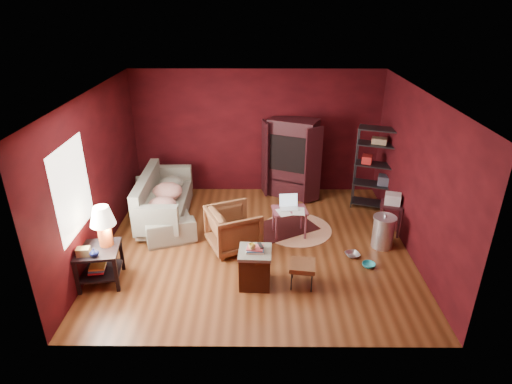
# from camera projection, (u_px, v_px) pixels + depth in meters

# --- Properties ---
(room) EXTENTS (5.54, 5.04, 2.84)m
(room) POSITION_uv_depth(u_px,v_px,m) (254.00, 176.00, 7.31)
(room) COLOR brown
(room) RESTS_ON ground
(sofa) EXTENTS (1.41, 2.42, 0.91)m
(sofa) POSITION_uv_depth(u_px,v_px,m) (163.00, 199.00, 8.65)
(sofa) COLOR slate
(sofa) RESTS_ON ground
(armchair) EXTENTS (1.05, 1.08, 0.86)m
(armchair) POSITION_uv_depth(u_px,v_px,m) (234.00, 227.00, 7.68)
(armchair) COLOR black
(armchair) RESTS_ON ground
(pet_bowl_steel) EXTENTS (0.26, 0.13, 0.25)m
(pet_bowl_steel) POSITION_uv_depth(u_px,v_px,m) (353.00, 250.00, 7.54)
(pet_bowl_steel) COLOR silver
(pet_bowl_steel) RESTS_ON ground
(pet_bowl_turquoise) EXTENTS (0.23, 0.13, 0.22)m
(pet_bowl_turquoise) POSITION_uv_depth(u_px,v_px,m) (369.00, 261.00, 7.25)
(pet_bowl_turquoise) COLOR #26AAB4
(pet_bowl_turquoise) RESTS_ON ground
(vase) EXTENTS (0.17, 0.17, 0.14)m
(vase) POSITION_uv_depth(u_px,v_px,m) (94.00, 252.00, 6.46)
(vase) COLOR #0D1443
(vase) RESTS_ON side_table
(mug) EXTENTS (0.12, 0.10, 0.11)m
(mug) POSITION_uv_depth(u_px,v_px,m) (252.00, 246.00, 6.51)
(mug) COLOR #EBD573
(mug) RESTS_ON hamper
(side_table) EXTENTS (0.74, 0.74, 1.29)m
(side_table) POSITION_uv_depth(u_px,v_px,m) (101.00, 238.00, 6.67)
(side_table) COLOR black
(side_table) RESTS_ON ground
(sofa_cushions) EXTENTS (0.91, 2.16, 0.90)m
(sofa_cushions) POSITION_uv_depth(u_px,v_px,m) (162.00, 201.00, 8.63)
(sofa_cushions) COLOR slate
(sofa_cushions) RESTS_ON sofa
(hamper) EXTENTS (0.53, 0.53, 0.72)m
(hamper) POSITION_uv_depth(u_px,v_px,m) (255.00, 267.00, 6.74)
(hamper) COLOR #401D0E
(hamper) RESTS_ON ground
(footstool) EXTENTS (0.45, 0.45, 0.40)m
(footstool) POSITION_uv_depth(u_px,v_px,m) (303.00, 266.00, 6.71)
(footstool) COLOR black
(footstool) RESTS_ON ground
(rug_round) EXTENTS (1.61, 1.61, 0.01)m
(rug_round) POSITION_uv_depth(u_px,v_px,m) (297.00, 229.00, 8.45)
(rug_round) COLOR beige
(rug_round) RESTS_ON ground
(rug_oriental) EXTENTS (1.46, 1.31, 0.01)m
(rug_oriental) POSITION_uv_depth(u_px,v_px,m) (284.00, 227.00, 8.50)
(rug_oriental) COLOR #461213
(rug_oriental) RESTS_ON ground
(laptop_desk) EXTENTS (0.69, 0.57, 0.80)m
(laptop_desk) POSITION_uv_depth(u_px,v_px,m) (289.00, 212.00, 8.07)
(laptop_desk) COLOR #853D4B
(laptop_desk) RESTS_ON ground
(tv_armoire) EXTENTS (1.29, 1.06, 1.79)m
(tv_armoire) POSITION_uv_depth(u_px,v_px,m) (292.00, 157.00, 9.51)
(tv_armoire) COLOR #350F14
(tv_armoire) RESTS_ON ground
(wire_shelving) EXTENTS (0.94, 0.63, 1.78)m
(wire_shelving) POSITION_uv_depth(u_px,v_px,m) (377.00, 165.00, 8.93)
(wire_shelving) COLOR #2D3136
(wire_shelving) RESTS_ON ground
(small_stand) EXTENTS (0.52, 0.52, 0.82)m
(small_stand) POSITION_uv_depth(u_px,v_px,m) (392.00, 204.00, 8.11)
(small_stand) COLOR #350F14
(small_stand) RESTS_ON ground
(trash_can) EXTENTS (0.50, 0.50, 0.66)m
(trash_can) POSITION_uv_depth(u_px,v_px,m) (383.00, 232.00, 7.77)
(trash_can) COLOR white
(trash_can) RESTS_ON ground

